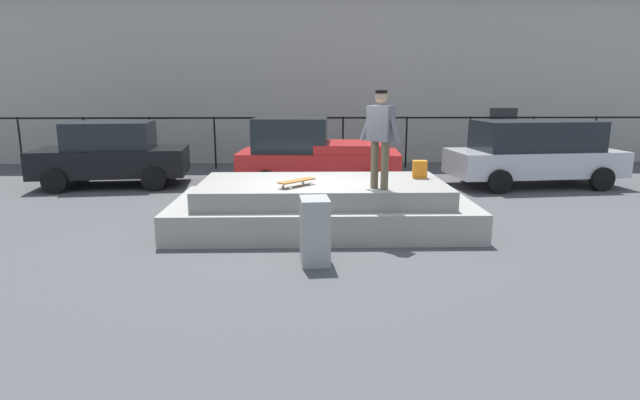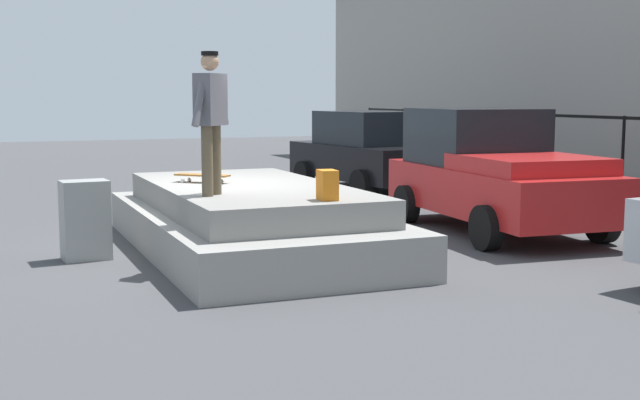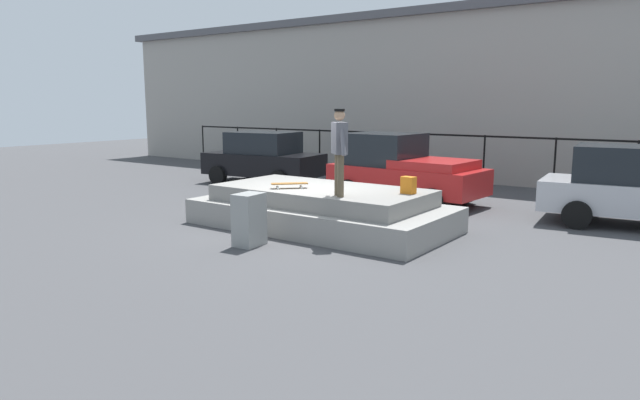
# 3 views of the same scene
# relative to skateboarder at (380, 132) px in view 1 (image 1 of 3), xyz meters

# --- Properties ---
(ground_plane) EXTENTS (60.00, 60.00, 0.00)m
(ground_plane) POSITION_rel_skateboarder_xyz_m (-1.17, 0.45, -1.94)
(ground_plane) COLOR #424244
(concrete_ledge) EXTENTS (5.80, 2.90, 0.92)m
(concrete_ledge) POSITION_rel_skateboarder_xyz_m (-1.01, 0.79, -1.52)
(concrete_ledge) COLOR gray
(concrete_ledge) RESTS_ON ground_plane
(skateboarder) EXTENTS (0.71, 0.66, 1.76)m
(skateboarder) POSITION_rel_skateboarder_xyz_m (0.00, 0.00, 0.00)
(skateboarder) COLOR brown
(skateboarder) RESTS_ON concrete_ledge
(skateboard) EXTENTS (0.71, 0.72, 0.12)m
(skateboard) POSITION_rel_skateboarder_xyz_m (-1.50, 0.26, -0.92)
(skateboard) COLOR brown
(skateboard) RESTS_ON concrete_ledge
(backpack) EXTENTS (0.30, 0.23, 0.36)m
(backpack) POSITION_rel_skateboarder_xyz_m (0.98, 1.14, -0.85)
(backpack) COLOR orange
(backpack) RESTS_ON concrete_ledge
(car_black_sedan_near) EXTENTS (4.25, 2.48, 1.80)m
(car_black_sedan_near) POSITION_rel_skateboarder_xyz_m (-6.80, 5.41, -1.04)
(car_black_sedan_near) COLOR black
(car_black_sedan_near) RESTS_ON ground_plane
(car_red_pickup_mid) EXTENTS (4.45, 2.36, 1.93)m
(car_red_pickup_mid) POSITION_rel_skateboarder_xyz_m (-1.14, 4.88, -1.00)
(car_red_pickup_mid) COLOR #B21E1E
(car_red_pickup_mid) RESTS_ON ground_plane
(car_silver_hatchback_far) EXTENTS (4.86, 2.46, 1.83)m
(car_silver_hatchback_far) POSITION_rel_skateboarder_xyz_m (5.07, 5.08, -0.98)
(car_silver_hatchback_far) COLOR #B7B7BC
(car_silver_hatchback_far) RESTS_ON ground_plane
(utility_box) EXTENTS (0.49, 0.63, 1.04)m
(utility_box) POSITION_rel_skateboarder_xyz_m (-1.20, -1.39, -1.42)
(utility_box) COLOR gray
(utility_box) RESTS_ON ground_plane
(fence_row) EXTENTS (24.06, 0.06, 1.77)m
(fence_row) POSITION_rel_skateboarder_xyz_m (-1.17, 8.50, -0.69)
(fence_row) COLOR black
(fence_row) RESTS_ON ground_plane
(warehouse_building) EXTENTS (36.16, 7.94, 6.20)m
(warehouse_building) POSITION_rel_skateboarder_xyz_m (-1.17, 13.64, 1.17)
(warehouse_building) COLOR gray
(warehouse_building) RESTS_ON ground_plane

